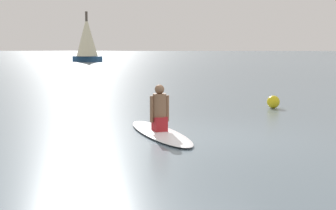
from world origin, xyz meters
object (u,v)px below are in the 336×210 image
at_px(surfboard, 160,133).
at_px(buoy_marker, 273,102).
at_px(person_paddler, 160,110).
at_px(sailboat_distant, 87,38).

bearing_deg(surfboard, buoy_marker, -59.26).
xyz_separation_m(surfboard, person_paddler, (0.00, -0.00, 0.51)).
bearing_deg(buoy_marker, person_paddler, 144.26).
distance_m(person_paddler, buoy_marker, 5.61).
height_order(sailboat_distant, buoy_marker, sailboat_distant).
distance_m(surfboard, sailboat_distant, 50.52).
bearing_deg(person_paddler, buoy_marker, -59.26).
xyz_separation_m(surfboard, buoy_marker, (4.54, -3.27, 0.16)).
height_order(surfboard, person_paddler, person_paddler).
distance_m(person_paddler, sailboat_distant, 50.50).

